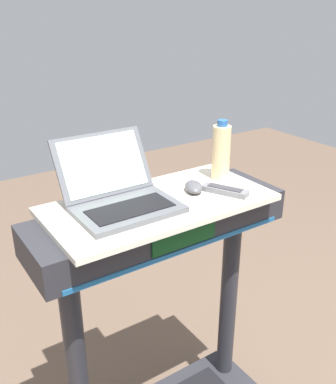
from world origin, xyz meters
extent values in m
cylinder|color=#28282D|center=(-0.34, 0.70, 0.55)|extent=(0.07, 0.07, 0.79)
cylinder|color=#28282D|center=(0.34, 0.70, 0.55)|extent=(0.07, 0.07, 0.79)
cube|color=#28282D|center=(0.00, 0.70, 1.00)|extent=(0.90, 0.28, 0.11)
cube|color=#0C3F19|center=(0.00, 0.56, 1.00)|extent=(0.24, 0.01, 0.06)
cube|color=#1E598C|center=(0.00, 0.56, 0.95)|extent=(0.81, 0.00, 0.02)
cube|color=beige|center=(0.00, 0.70, 1.06)|extent=(0.75, 0.38, 0.02)
cube|color=#515459|center=(-0.13, 0.68, 1.08)|extent=(0.32, 0.22, 0.02)
cube|color=black|center=(-0.13, 0.67, 1.09)|extent=(0.26, 0.12, 0.00)
cube|color=#515459|center=(-0.13, 0.84, 1.18)|extent=(0.32, 0.11, 0.19)
cube|color=#B2E0B7|center=(-0.13, 0.84, 1.18)|extent=(0.28, 0.10, 0.17)
ellipsoid|color=#4C4C51|center=(0.14, 0.70, 1.09)|extent=(0.10, 0.12, 0.03)
cylinder|color=beige|center=(0.30, 0.75, 1.17)|extent=(0.07, 0.07, 0.20)
cylinder|color=#2659A5|center=(0.30, 0.75, 1.28)|extent=(0.04, 0.04, 0.02)
cube|color=slate|center=(0.22, 0.63, 1.08)|extent=(0.11, 0.16, 0.02)
cube|color=#333338|center=(0.22, 0.63, 1.09)|extent=(0.08, 0.12, 0.00)
camera|label=1|loc=(-0.71, -0.40, 1.67)|focal=40.68mm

